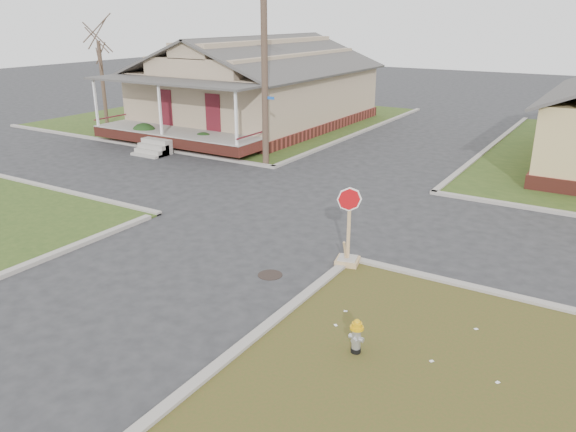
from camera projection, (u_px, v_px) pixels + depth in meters
The scene contains 11 objects.
ground at pixel (215, 251), 16.01m from camera, with size 120.00×120.00×0.00m, color #28282A.
verge_far_left at pixel (231, 117), 36.85m from camera, with size 19.00×19.00×0.05m, color #2E4619.
curbs at pixel (303, 204), 20.02m from camera, with size 80.00×40.00×0.12m, color #9C968D, non-canonical shape.
manhole at pixel (270, 275), 14.52m from camera, with size 0.64×0.64×0.01m, color black.
corner_house at pixel (257, 87), 33.55m from camera, with size 10.10×15.50×5.30m.
utility_pole at pixel (264, 58), 23.65m from camera, with size 1.80×0.28×9.00m.
tree_far_left at pixel (103, 83), 33.66m from camera, with size 0.22×0.22×4.90m, color #49342A.
fire_hydrant at pixel (357, 334), 10.98m from camera, with size 0.27×0.27×0.74m.
stop_sign at pixel (348, 248), 14.92m from camera, with size 0.61×0.60×2.15m.
hedge_left at pixel (144, 134), 28.90m from camera, with size 1.43×1.17×1.09m, color #153312.
hedge_right at pixel (204, 141), 27.60m from camera, with size 1.25×1.03×0.96m, color #153312.
Camera 1 is at (9.48, -11.47, 6.34)m, focal length 35.00 mm.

